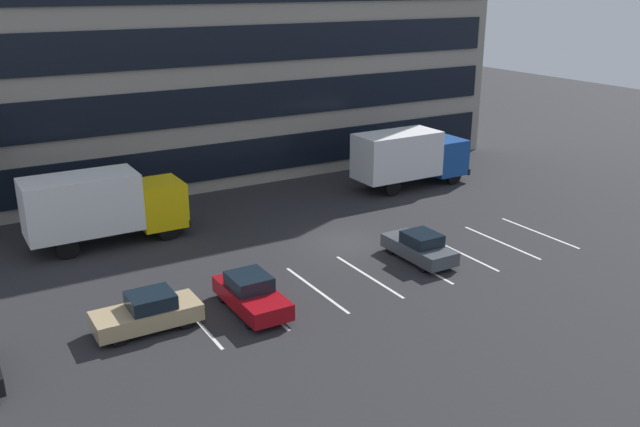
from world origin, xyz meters
The scene contains 8 objects.
ground_plane centered at (0.00, 0.00, 0.00)m, with size 120.00×120.00×0.00m, color #262628.
office_building centered at (0.00, 17.95, 10.80)m, with size 40.61×12.21×21.60m.
lot_markings centered at (0.00, -4.19, 0.00)m, with size 19.74×5.40×0.01m.
box_truck_yellow centered at (-10.74, 6.20, 2.12)m, with size 8.11×2.69×3.76m.
box_truck_blue centered at (9.09, 6.40, 2.10)m, with size 8.04×2.66×3.73m.
sedan_charcoal centered at (1.82, -3.86, 0.68)m, with size 1.69×4.04×1.45m.
sedan_maroon centered at (-7.49, -4.50, 0.72)m, with size 1.77×4.23×1.51m.
sedan_tan centered at (-11.65, -3.91, 0.70)m, with size 4.13×1.73×1.48m.
Camera 1 is at (-18.07, -27.88, 12.99)m, focal length 38.32 mm.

